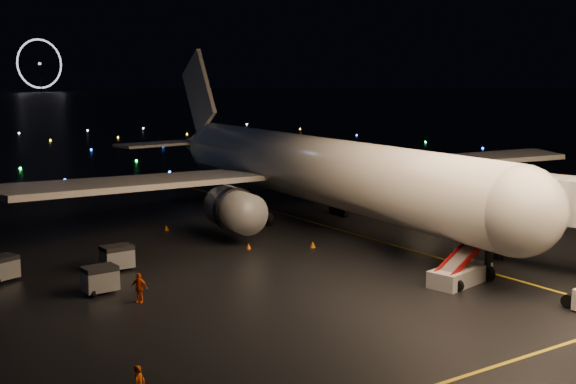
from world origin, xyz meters
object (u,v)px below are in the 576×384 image
airliner (295,131)px  baggage_cart_0 (117,258)px  baggage_cart_1 (100,280)px  belt_loader (461,257)px  crew_c (139,288)px  baggage_cart_2 (1,269)px

airliner → baggage_cart_0: 24.27m
baggage_cart_1 → belt_loader: bearing=-31.3°
airliner → crew_c: bearing=-138.9°
baggage_cart_1 → baggage_cart_2: (-4.51, 6.16, -0.02)m
belt_loader → baggage_cart_0: (-17.40, 15.35, -0.87)m
baggage_cart_0 → airliner: bearing=20.4°
baggage_cart_1 → baggage_cart_2: 7.63m
airliner → crew_c: 29.30m
baggage_cart_0 → baggage_cart_1: bearing=-124.8°
belt_loader → baggage_cart_2: belt_loader is taller
belt_loader → baggage_cart_0: belt_loader is taller
baggage_cart_1 → baggage_cart_0: bearing=55.5°
baggage_cart_0 → baggage_cart_2: (-7.31, 1.52, -0.03)m
airliner → baggage_cart_1: bearing=-145.6°
belt_loader → crew_c: 20.39m
belt_loader → baggage_cart_2: size_ratio=3.63×
baggage_cart_1 → baggage_cart_2: bearing=122.9°
belt_loader → baggage_cart_1: belt_loader is taller
belt_loader → crew_c: size_ratio=4.00×
crew_c → baggage_cart_2: (-5.82, 9.24, -0.06)m
airliner → belt_loader: bearing=-94.5°
airliner → belt_loader: (-3.71, -24.75, -6.55)m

